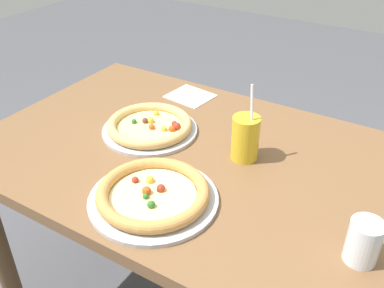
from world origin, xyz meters
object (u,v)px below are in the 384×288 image
at_px(pizza_near, 153,195).
at_px(water_cup_clear, 364,241).
at_px(drink_cup_colored, 245,138).
at_px(pizza_far, 150,126).

bearing_deg(pizza_near, water_cup_clear, 8.58).
bearing_deg(water_cup_clear, pizza_near, -171.42).
distance_m(pizza_near, water_cup_clear, 0.52).
height_order(pizza_near, drink_cup_colored, drink_cup_colored).
xyz_separation_m(pizza_near, pizza_far, (-0.22, 0.29, -0.00)).
xyz_separation_m(pizza_near, water_cup_clear, (0.52, 0.08, 0.03)).
bearing_deg(drink_cup_colored, pizza_near, -110.24).
bearing_deg(pizza_near, pizza_far, 127.48).
bearing_deg(drink_cup_colored, water_cup_clear, -30.43).
bearing_deg(water_cup_clear, drink_cup_colored, 149.57).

